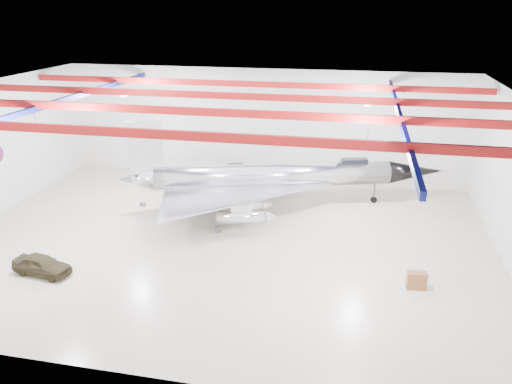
# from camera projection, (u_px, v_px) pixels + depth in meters

# --- Properties ---
(floor) EXTENTS (40.00, 40.00, 0.00)m
(floor) POSITION_uv_depth(u_px,v_px,m) (222.00, 240.00, 37.70)
(floor) COLOR #BFB498
(floor) RESTS_ON ground
(wall_back) EXTENTS (40.00, 0.00, 40.00)m
(wall_back) POSITION_uv_depth(u_px,v_px,m) (261.00, 125.00, 49.49)
(wall_back) COLOR silver
(wall_back) RESTS_ON floor
(ceiling) EXTENTS (40.00, 40.00, 0.00)m
(ceiling) POSITION_uv_depth(u_px,v_px,m) (218.00, 94.00, 33.82)
(ceiling) COLOR #0A0F38
(ceiling) RESTS_ON wall_back
(ceiling_structure) EXTENTS (39.50, 29.50, 1.08)m
(ceiling_structure) POSITION_uv_depth(u_px,v_px,m) (219.00, 104.00, 34.06)
(ceiling_structure) COLOR maroon
(ceiling_structure) RESTS_ON ceiling
(jet_aircraft) EXTENTS (27.86, 20.25, 7.78)m
(jet_aircraft) POSITION_uv_depth(u_px,v_px,m) (272.00, 179.00, 43.25)
(jet_aircraft) COLOR silver
(jet_aircraft) RESTS_ON floor
(jeep) EXTENTS (4.16, 2.09, 1.36)m
(jeep) POSITION_uv_depth(u_px,v_px,m) (42.00, 265.00, 32.77)
(jeep) COLOR #312B18
(jeep) RESTS_ON floor
(desk) EXTENTS (1.28, 0.73, 1.12)m
(desk) POSITION_uv_depth(u_px,v_px,m) (416.00, 280.00, 31.16)
(desk) COLOR brown
(desk) RESTS_ON floor
(toolbox_red) EXTENTS (0.55, 0.47, 0.35)m
(toolbox_red) POSITION_uv_depth(u_px,v_px,m) (244.00, 196.00, 45.83)
(toolbox_red) COLOR #AB1121
(toolbox_red) RESTS_ON floor
(engine_drum) EXTENTS (0.58, 0.58, 0.44)m
(engine_drum) POSITION_uv_depth(u_px,v_px,m) (218.00, 229.00, 39.01)
(engine_drum) COLOR #59595B
(engine_drum) RESTS_ON floor
(parts_bin) EXTENTS (0.58, 0.50, 0.36)m
(parts_bin) POSITION_uv_depth(u_px,v_px,m) (270.00, 215.00, 41.74)
(parts_bin) COLOR olive
(parts_bin) RESTS_ON floor
(crate_small) EXTENTS (0.47, 0.40, 0.30)m
(crate_small) POSITION_uv_depth(u_px,v_px,m) (143.00, 204.00, 44.12)
(crate_small) COLOR #59595B
(crate_small) RESTS_ON floor
(oil_barrel) EXTENTS (0.61, 0.53, 0.38)m
(oil_barrel) POSITION_uv_depth(u_px,v_px,m) (221.00, 211.00, 42.55)
(oil_barrel) COLOR olive
(oil_barrel) RESTS_ON floor
(spares_box) EXTENTS (0.44, 0.44, 0.35)m
(spares_box) POSITION_uv_depth(u_px,v_px,m) (251.00, 199.00, 45.19)
(spares_box) COLOR #59595B
(spares_box) RESTS_ON floor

